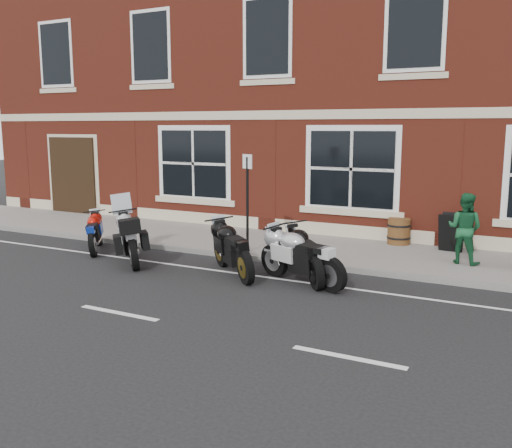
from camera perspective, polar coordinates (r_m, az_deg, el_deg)
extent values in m
plane|color=black|center=(12.23, -4.22, -4.90)|extent=(80.00, 80.00, 0.00)
cube|color=slate|center=(14.78, 1.93, -2.08)|extent=(30.00, 3.00, 0.12)
cube|color=slate|center=(13.40, -1.02, -3.31)|extent=(30.00, 0.16, 0.12)
cube|color=maroon|center=(21.67, 11.10, 17.29)|extent=(24.00, 12.00, 12.00)
cylinder|color=black|center=(14.17, -12.65, -1.62)|extent=(0.60, 0.60, 0.71)
cylinder|color=black|center=(12.61, -11.98, -2.99)|extent=(0.60, 0.60, 0.71)
cube|color=black|center=(13.38, -12.41, -0.64)|extent=(0.81, 0.81, 0.24)
ellipsoid|color=#A3A4A7|center=(13.52, -12.50, 0.03)|extent=(0.72, 0.72, 0.35)
cube|color=black|center=(12.93, -12.24, -0.60)|extent=(0.63, 0.63, 0.11)
cube|color=silver|center=(14.00, -12.78, 2.04)|extent=(0.36, 0.36, 0.50)
cylinder|color=black|center=(15.46, -15.37, -1.01)|extent=(0.45, 0.54, 0.59)
cylinder|color=black|center=(14.15, -15.91, -2.01)|extent=(0.45, 0.54, 0.59)
cube|color=black|center=(14.80, -15.66, -0.26)|extent=(0.62, 0.72, 0.20)
ellipsoid|color=#A10E06|center=(14.91, -15.63, 0.25)|extent=(0.58, 0.61, 0.30)
cube|color=black|center=(14.42, -15.83, -0.22)|extent=(0.50, 0.55, 0.09)
cylinder|color=black|center=(12.72, -3.32, -2.70)|extent=(0.62, 0.57, 0.70)
cylinder|color=black|center=(11.26, -0.90, -4.32)|extent=(0.62, 0.57, 0.70)
cube|color=black|center=(11.96, -2.28, -1.67)|extent=(0.83, 0.77, 0.24)
ellipsoid|color=black|center=(12.09, -2.53, -0.92)|extent=(0.72, 0.70, 0.35)
cube|color=black|center=(11.54, -1.60, -1.65)|extent=(0.64, 0.61, 0.11)
cylinder|color=black|center=(11.88, 2.00, -3.60)|extent=(0.69, 0.38, 0.69)
cylinder|color=black|center=(10.82, 7.63, -5.02)|extent=(0.69, 0.38, 0.69)
cube|color=black|center=(11.29, 4.51, -2.43)|extent=(0.90, 0.56, 0.24)
ellipsoid|color=#AAABAF|center=(11.38, 3.94, -1.66)|extent=(0.70, 0.58, 0.34)
cube|color=black|center=(10.98, 6.11, -2.34)|extent=(0.65, 0.48, 0.11)
cylinder|color=black|center=(12.38, 3.96, -3.09)|extent=(0.54, 0.61, 0.68)
cylinder|color=black|center=(10.94, 6.19, -4.84)|extent=(0.54, 0.61, 0.68)
cube|color=black|center=(11.63, 4.95, -2.12)|extent=(0.74, 0.82, 0.23)
ellipsoid|color=black|center=(11.75, 4.74, -1.35)|extent=(0.68, 0.70, 0.34)
cube|color=black|center=(11.21, 5.60, -2.12)|extent=(0.59, 0.63, 0.11)
imported|color=#164F2C|center=(13.19, 20.14, -0.41)|extent=(0.87, 0.74, 1.55)
cylinder|color=#4D2114|center=(14.96, 14.09, -0.70)|extent=(0.57, 0.57, 0.66)
cylinder|color=black|center=(14.99, 14.06, -1.30)|extent=(0.59, 0.59, 0.05)
cylinder|color=black|center=(14.94, 14.11, -0.10)|extent=(0.59, 0.59, 0.05)
cylinder|color=black|center=(13.31, -0.86, 1.83)|extent=(0.06, 0.06, 2.27)
cube|color=silver|center=(13.21, -0.87, 6.27)|extent=(0.31, 0.15, 0.33)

